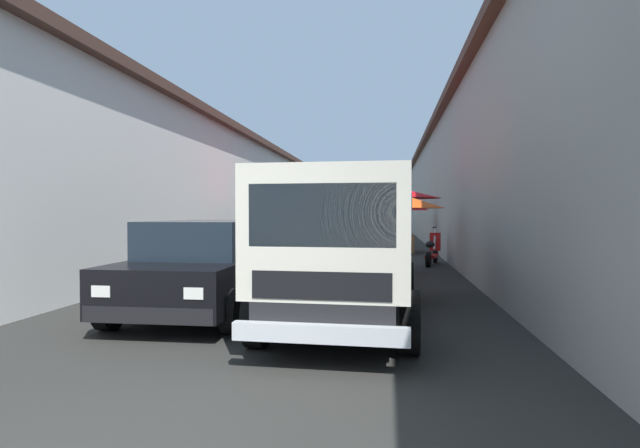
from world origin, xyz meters
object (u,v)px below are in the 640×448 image
Objects in this scene: fruit_stall_far_right at (279,210)px; vendor_in_shade at (284,241)px; delivery_truck at (339,255)px; vendor_by_crates at (277,228)px; parked_scooter at (432,250)px; hatchback_car at (207,265)px; fruit_stall_mid_lane at (389,207)px; fruit_stall_far_left at (385,212)px; fruit_stall_near_left at (403,212)px.

fruit_stall_far_right is 1.42× the size of vendor_in_shade.
delivery_truck reaches higher than vendor_in_shade.
delivery_truck is 14.32m from vendor_by_crates.
fruit_stall_far_right is 1.32× the size of parked_scooter.
vendor_by_crates is at bearing 7.92° from hatchback_car.
fruit_stall_mid_lane is 3.57m from fruit_stall_far_left.
fruit_stall_mid_lane is 1.58× the size of vendor_by_crates.
delivery_truck is 5.74m from vendor_in_shade.
fruit_stall_far_right is at bearing -166.20° from vendor_by_crates.
fruit_stall_mid_lane reaches higher than delivery_truck.
fruit_stall_far_left is 3.11m from delivery_truck.
fruit_stall_far_right reaches higher than vendor_by_crates.
fruit_stall_far_left is at bearing -157.04° from vendor_by_crates.
fruit_stall_far_right is at bearing 4.20° from hatchback_car.
fruit_stall_mid_lane is at bearing -124.70° from fruit_stall_far_right.
hatchback_car is 8.66m from parked_scooter.
vendor_by_crates reaches higher than parked_scooter.
fruit_stall_far_right is at bearing 29.53° from fruit_stall_far_left.
fruit_stall_far_left is 3.43m from hatchback_car.
vendor_in_shade is (5.42, 1.90, -0.15)m from delivery_truck.
parked_scooter is (3.39, -3.85, -0.44)m from vendor_in_shade.
parked_scooter is (2.23, -1.30, -1.27)m from fruit_stall_mid_lane.
vendor_by_crates is (4.78, 1.17, -0.74)m from fruit_stall_far_right.
delivery_truck is at bearing -118.83° from hatchback_car.
fruit_stall_mid_lane is 1.64× the size of vendor_in_shade.
vendor_by_crates is at bearing 50.21° from parked_scooter.
fruit_stall_far_left is 1.02× the size of fruit_stall_far_right.
vendor_in_shade is (2.40, 2.46, -0.70)m from fruit_stall_far_left.
hatchback_car is 12.64m from vendor_by_crates.
fruit_stall_mid_lane is 2.88m from parked_scooter.
fruit_stall_far_left reaches higher than hatchback_car.
fruit_stall_mid_lane is 6.15m from hatchback_car.
fruit_stall_mid_lane is at bearing -65.39° from vendor_in_shade.
delivery_truck is at bearing -160.65° from vendor_in_shade.
vendor_in_shade reaches higher than hatchback_car.
fruit_stall_near_left is 1.39× the size of vendor_in_shade.
fruit_stall_near_left is 4.82m from parked_scooter.
fruit_stall_mid_lane is 2.92m from vendor_in_shade.
fruit_stall_far_right reaches higher than fruit_stall_near_left.
delivery_truck reaches higher than vendor_by_crates.
vendor_by_crates is at bearing 13.80° from fruit_stall_far_right.
hatchback_car is 4.20m from vendor_in_shade.
fruit_stall_far_right is (2.39, 3.46, -0.06)m from fruit_stall_mid_lane.
fruit_stall_far_left reaches higher than parked_scooter.
fruit_stall_far_left is at bearing -150.47° from fruit_stall_far_right.
parked_scooter is (-0.16, -4.76, -1.21)m from fruit_stall_far_right.
fruit_stall_near_left reaches higher than parked_scooter.
vendor_in_shade is at bearing 114.61° from fruit_stall_mid_lane.
hatchback_car is (-1.78, 2.81, -0.85)m from fruit_stall_far_left.
fruit_stall_near_left is 6.01m from fruit_stall_far_right.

